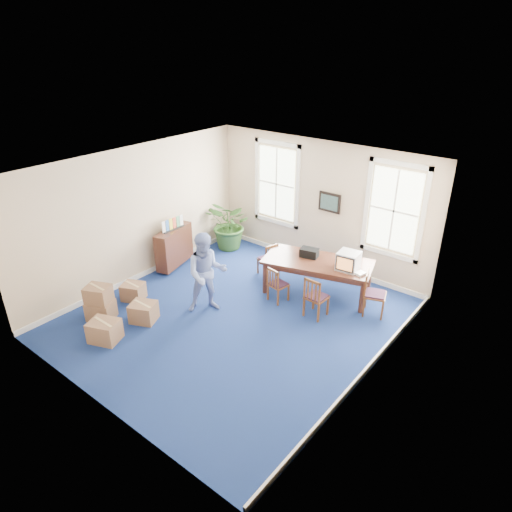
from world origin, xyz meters
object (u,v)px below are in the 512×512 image
Objects in this scene: chair_near_left at (278,284)px; potted_plant at (231,225)px; credenza at (174,249)px; conference_table at (317,277)px; crt_tv at (348,261)px; man at (207,273)px; cardboard_boxes at (110,303)px.

potted_plant is at bearing -18.12° from chair_near_left.
conference_table is at bearing 2.69° from credenza.
man is (-2.17, -2.12, -0.13)m from crt_tv.
credenza is at bearing -171.44° from crt_tv.
man is 1.26× the size of cardboard_boxes.
credenza is at bearing 15.30° from chair_near_left.
potted_plant is at bearing 94.90° from cardboard_boxes.
conference_table is 2.88× the size of chair_near_left.
man is at bearing -39.29° from credenza.
conference_table is 4.56m from cardboard_boxes.
chair_near_left is at bearing -150.65° from crt_tv.
man is at bearing -141.56° from conference_table.
chair_near_left reaches higher than cardboard_boxes.
chair_near_left is 3.07m from credenza.
credenza is at bearing -103.93° from potted_plant.
potted_plant is at bearing 72.88° from man.
man is 1.46× the size of credenza.
conference_table is at bearing -10.61° from potted_plant.
man is at bearing 49.77° from cardboard_boxes.
potted_plant is (-2.64, 1.41, 0.28)m from chair_near_left.
man is at bearing -142.32° from crt_tv.
crt_tv is 0.27× the size of man.
potted_plant reaches higher than crt_tv.
man is 1.27× the size of potted_plant.
cardboard_boxes is (-3.48, -3.68, -0.62)m from crt_tv.
crt_tv is at bearing -134.00° from chair_near_left.
crt_tv is 3.89m from potted_plant.
man is 2.09m from cardboard_boxes.
potted_plant is (0.42, 1.69, 0.23)m from credenza.
crt_tv is 0.34× the size of cardboard_boxes.
chair_near_left is 0.47× the size of man.
potted_plant is (-3.84, 0.53, -0.32)m from crt_tv.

